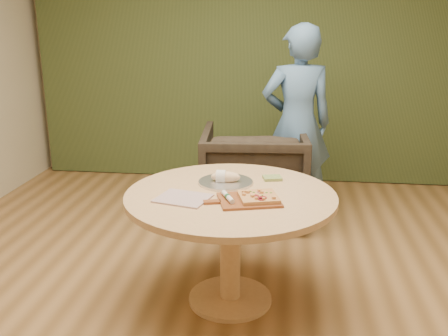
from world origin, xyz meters
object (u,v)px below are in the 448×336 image
at_px(pedestal_table, 230,214).
at_px(pizza_paddle, 247,200).
at_px(serving_tray, 226,182).
at_px(person_standing, 297,124).
at_px(armchair, 254,169).
at_px(cutlery_roll, 228,197).
at_px(flatbread_pizza, 258,197).
at_px(bread_roll, 224,177).

xyz_separation_m(pedestal_table, pizza_paddle, (0.11, -0.13, 0.15)).
bearing_deg(serving_tray, person_standing, 70.71).
relative_size(pizza_paddle, armchair, 0.50).
bearing_deg(person_standing, cutlery_roll, 64.17).
xyz_separation_m(pizza_paddle, flatbread_pizza, (0.06, 0.01, 0.02)).
bearing_deg(pedestal_table, person_standing, 74.73).
bearing_deg(serving_tray, pizza_paddle, -62.37).
bearing_deg(flatbread_pizza, bread_roll, 127.96).
relative_size(serving_tray, armchair, 0.38).
xyz_separation_m(pedestal_table, flatbread_pizza, (0.18, -0.12, 0.17)).
height_order(bread_roll, person_standing, person_standing).
height_order(flatbread_pizza, serving_tray, flatbread_pizza).
distance_m(pizza_paddle, bread_roll, 0.37).
relative_size(serving_tray, bread_roll, 1.84).
distance_m(pizza_paddle, serving_tray, 0.36).
bearing_deg(armchair, serving_tray, 80.93).
relative_size(pizza_paddle, bread_roll, 2.45).
height_order(bread_roll, armchair, armchair).
relative_size(pizza_paddle, cutlery_roll, 2.49).
distance_m(pedestal_table, person_standing, 1.63).
distance_m(flatbread_pizza, bread_roll, 0.39).
xyz_separation_m(pedestal_table, cutlery_roll, (0.00, -0.15, 0.17)).
bearing_deg(person_standing, armchair, 3.76).
bearing_deg(flatbread_pizza, person_standing, 81.65).
distance_m(pizza_paddle, armchair, 1.60).
bearing_deg(cutlery_roll, flatbread_pizza, -14.51).
xyz_separation_m(bread_roll, person_standing, (0.49, 1.36, 0.08)).
bearing_deg(pizza_paddle, flatbread_pizza, -5.34).
height_order(pizza_paddle, serving_tray, serving_tray).
bearing_deg(cutlery_roll, pizza_paddle, -14.84).
height_order(pedestal_table, flatbread_pizza, flatbread_pizza).
bearing_deg(serving_tray, cutlery_roll, -80.88).
distance_m(cutlery_roll, bread_roll, 0.34).
distance_m(pizza_paddle, flatbread_pizza, 0.07).
relative_size(pedestal_table, flatbread_pizza, 4.82).
distance_m(flatbread_pizza, armchair, 1.60).
bearing_deg(person_standing, bread_roll, 58.49).
height_order(flatbread_pizza, person_standing, person_standing).
bearing_deg(flatbread_pizza, pedestal_table, 145.93).
distance_m(flatbread_pizza, cutlery_roll, 0.18).
relative_size(cutlery_roll, person_standing, 0.11).
relative_size(pizza_paddle, flatbread_pizza, 1.74).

